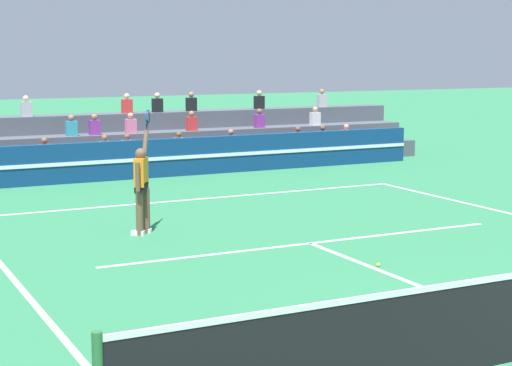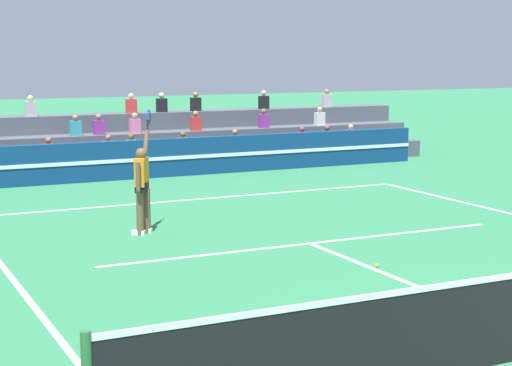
% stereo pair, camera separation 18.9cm
% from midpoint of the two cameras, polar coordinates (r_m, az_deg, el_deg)
% --- Properties ---
extents(sponsor_banner_wall, '(18.00, 0.26, 1.10)m').
position_cam_midpoint_polar(sponsor_banner_wall, '(24.55, -7.09, 1.61)').
color(sponsor_banner_wall, navy).
rests_on(sponsor_banner_wall, ground).
extents(bleacher_stand, '(20.34, 2.85, 2.28)m').
position_cam_midpoint_polar(bleacher_stand, '(26.93, -8.85, 2.41)').
color(bleacher_stand, '#4C515B').
rests_on(bleacher_stand, ground).
extents(tennis_player, '(0.69, 0.87, 2.47)m').
position_cam_midpoint_polar(tennis_player, '(16.90, -7.27, -0.10)').
color(tennis_player, brown).
rests_on(tennis_player, ground).
extents(tennis_ball, '(0.07, 0.07, 0.07)m').
position_cam_midpoint_polar(tennis_ball, '(14.50, 8.44, -5.44)').
color(tennis_ball, '#C6DB33').
rests_on(tennis_ball, ground).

